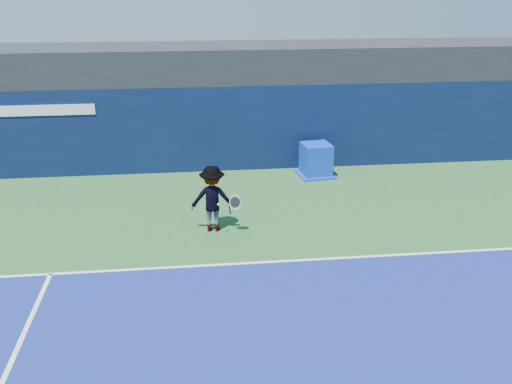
% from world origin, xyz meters
% --- Properties ---
extents(ground, '(80.00, 80.00, 0.00)m').
position_xyz_m(ground, '(0.00, 0.00, 0.00)').
color(ground, '#285A29').
rests_on(ground, ground).
extents(baseline, '(24.00, 0.10, 0.01)m').
position_xyz_m(baseline, '(0.00, 3.00, 0.01)').
color(baseline, white).
rests_on(baseline, ground).
extents(stadium_band, '(36.00, 3.00, 1.20)m').
position_xyz_m(stadium_band, '(0.00, 11.50, 3.60)').
color(stadium_band, black).
rests_on(stadium_band, back_wall_assembly).
extents(back_wall_assembly, '(36.00, 1.03, 3.00)m').
position_xyz_m(back_wall_assembly, '(-0.00, 10.50, 1.50)').
color(back_wall_assembly, '#091536').
rests_on(back_wall_assembly, ground).
extents(equipment_cart, '(1.31, 1.31, 1.13)m').
position_xyz_m(equipment_cart, '(2.65, 9.15, 0.52)').
color(equipment_cart, '#0C2FB1').
rests_on(equipment_cart, ground).
extents(tennis_player, '(1.38, 0.79, 1.83)m').
position_xyz_m(tennis_player, '(-1.09, 5.07, 0.92)').
color(tennis_player, white).
rests_on(tennis_player, ground).
extents(tennis_ball, '(0.06, 0.06, 0.06)m').
position_xyz_m(tennis_ball, '(-0.96, 4.60, 0.93)').
color(tennis_ball, '#D5E319').
rests_on(tennis_ball, ground).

